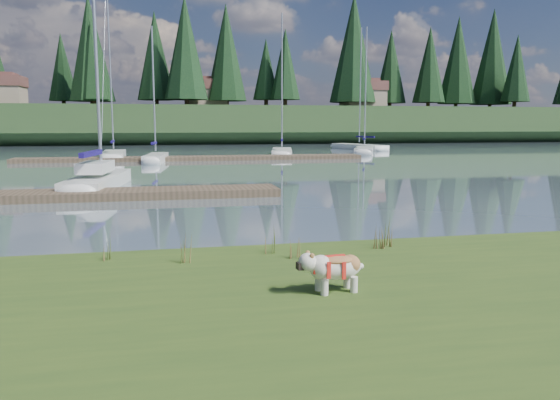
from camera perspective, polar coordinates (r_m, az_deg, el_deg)
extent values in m
plane|color=slate|center=(42.14, -11.60, 4.06)|extent=(200.00, 200.00, 0.00)
cube|color=#354D1A|center=(6.58, -8.80, -15.20)|extent=(60.00, 9.00, 0.35)
cube|color=#1E3319|center=(85.05, -11.90, 7.62)|extent=(200.00, 20.00, 5.00)
cylinder|color=silver|center=(7.82, 4.67, -9.07)|extent=(0.11, 0.11, 0.23)
cylinder|color=silver|center=(8.02, 4.05, -8.63)|extent=(0.11, 0.11, 0.23)
cylinder|color=silver|center=(8.00, 7.73, -8.73)|extent=(0.11, 0.11, 0.23)
cylinder|color=silver|center=(8.20, 7.04, -8.31)|extent=(0.11, 0.11, 0.23)
ellipsoid|color=silver|center=(7.95, 5.99, -7.02)|extent=(0.78, 0.45, 0.35)
ellipsoid|color=#A36D3D|center=(7.92, 6.00, -6.23)|extent=(0.56, 0.40, 0.13)
ellipsoid|color=silver|center=(7.75, 2.89, -6.50)|extent=(0.29, 0.30, 0.26)
cube|color=black|center=(7.73, 2.09, -6.90)|extent=(0.09, 0.14, 0.10)
cube|color=silver|center=(24.70, -18.44, 1.67)|extent=(2.33, 6.99, 0.70)
ellipsoid|color=silver|center=(28.04, -16.88, 2.44)|extent=(1.70, 2.03, 0.70)
cylinder|color=silver|center=(25.39, -18.70, 14.90)|extent=(0.14, 0.14, 10.39)
cube|color=#170D58|center=(23.62, -19.12, 4.61)|extent=(0.55, 3.12, 0.20)
cube|color=silver|center=(24.26, -18.72, 3.28)|extent=(1.37, 2.60, 0.45)
cube|color=#4C3D2C|center=(21.53, -21.82, 0.45)|extent=(16.00, 2.00, 0.30)
cube|color=#4C3D2C|center=(42.19, -8.88, 4.33)|extent=(26.00, 2.20, 0.30)
cube|color=silver|center=(45.43, -16.97, 4.42)|extent=(1.97, 7.47, 0.70)
ellipsoid|color=silver|center=(49.12, -16.77, 4.67)|extent=(1.69, 2.08, 0.70)
cylinder|color=silver|center=(45.52, -17.30, 12.44)|extent=(0.12, 0.12, 11.58)
cube|color=#170D58|center=(44.37, -17.09, 5.87)|extent=(0.31, 2.95, 0.20)
cube|color=silver|center=(40.85, -12.85, 4.21)|extent=(1.87, 5.70, 0.70)
ellipsoid|color=silver|center=(43.62, -12.40, 4.45)|extent=(1.38, 1.65, 0.70)
cylinder|color=silver|center=(40.85, -13.07, 11.19)|extent=(0.12, 0.12, 8.80)
cube|color=#170D58|center=(40.04, -13.03, 5.82)|extent=(0.44, 2.23, 0.20)
cube|color=silver|center=(47.93, 0.20, 4.93)|extent=(3.19, 7.51, 0.70)
ellipsoid|color=silver|center=(51.59, 0.21, 5.15)|extent=(1.99, 2.29, 0.70)
cylinder|color=silver|center=(48.00, 0.20, 12.36)|extent=(0.12, 0.12, 11.26)
cube|color=#170D58|center=(46.88, 0.20, 6.31)|extent=(0.82, 2.89, 0.20)
cube|color=silver|center=(51.82, 8.79, 5.07)|extent=(4.10, 7.01, 0.70)
ellipsoid|color=silver|center=(55.28, 8.90, 5.24)|extent=(2.12, 2.32, 0.70)
cylinder|color=silver|center=(51.87, 8.94, 11.62)|extent=(0.12, 0.12, 10.69)
cube|color=#170D58|center=(50.83, 8.79, 6.34)|extent=(1.23, 2.63, 0.20)
cube|color=silver|center=(59.72, 8.26, 5.45)|extent=(3.85, 8.24, 0.70)
ellipsoid|color=silver|center=(63.04, 6.15, 5.61)|extent=(2.26, 2.57, 0.70)
cylinder|color=silver|center=(59.80, 8.39, 11.75)|extent=(0.12, 0.12, 11.99)
cube|color=#170D58|center=(58.79, 8.91, 6.55)|extent=(1.02, 3.14, 0.20)
cone|color=#475B23|center=(9.70, -10.07, -4.91)|extent=(0.03, 0.03, 0.52)
cone|color=brown|center=(9.65, -9.39, -5.28)|extent=(0.03, 0.03, 0.42)
cone|color=#475B23|center=(9.73, -9.72, -4.71)|extent=(0.03, 0.03, 0.57)
cone|color=brown|center=(9.70, -9.22, -5.37)|extent=(0.03, 0.03, 0.37)
cone|color=#475B23|center=(9.63, -9.93, -5.16)|extent=(0.03, 0.03, 0.47)
cone|color=#475B23|center=(10.20, -1.39, -4.28)|extent=(0.03, 0.03, 0.48)
cone|color=brown|center=(10.16, -0.71, -4.60)|extent=(0.03, 0.03, 0.38)
cone|color=#475B23|center=(10.23, -1.09, -4.10)|extent=(0.03, 0.03, 0.53)
cone|color=brown|center=(10.21, -0.59, -4.68)|extent=(0.03, 0.03, 0.34)
cone|color=#475B23|center=(10.13, -1.20, -4.50)|extent=(0.03, 0.03, 0.43)
cone|color=#475B23|center=(10.78, 9.76, -3.67)|extent=(0.03, 0.03, 0.50)
cone|color=brown|center=(10.76, 10.44, -3.98)|extent=(0.03, 0.03, 0.40)
cone|color=#475B23|center=(10.82, 10.00, -3.50)|extent=(0.03, 0.03, 0.55)
cone|color=brown|center=(10.82, 10.50, -4.05)|extent=(0.03, 0.03, 0.35)
cone|color=#475B23|center=(10.72, 10.02, -3.88)|extent=(0.03, 0.03, 0.45)
cone|color=#475B23|center=(10.22, -18.16, -4.77)|extent=(0.03, 0.03, 0.44)
cone|color=brown|center=(10.15, -17.57, -5.08)|extent=(0.03, 0.03, 0.35)
cone|color=#475B23|center=(10.24, -17.82, -4.61)|extent=(0.03, 0.03, 0.48)
cone|color=brown|center=(10.19, -17.38, -5.15)|extent=(0.03, 0.03, 0.31)
cone|color=#475B23|center=(10.15, -18.09, -4.99)|extent=(0.03, 0.03, 0.39)
cone|color=#475B23|center=(9.84, 1.12, -5.10)|extent=(0.03, 0.03, 0.36)
cone|color=brown|center=(9.81, 1.84, -5.36)|extent=(0.03, 0.03, 0.29)
cone|color=#475B23|center=(9.88, 1.42, -4.94)|extent=(0.03, 0.03, 0.39)
cone|color=brown|center=(9.85, 1.95, -5.40)|extent=(0.03, 0.03, 0.25)
cone|color=#475B23|center=(9.77, 1.34, -5.30)|extent=(0.03, 0.03, 0.32)
cone|color=#475B23|center=(10.98, 10.87, -3.25)|extent=(0.03, 0.03, 0.59)
cone|color=brown|center=(10.97, 11.54, -3.59)|extent=(0.03, 0.03, 0.47)
cone|color=#475B23|center=(11.02, 11.11, -3.05)|extent=(0.03, 0.03, 0.65)
cone|color=brown|center=(11.02, 11.59, -3.69)|extent=(0.03, 0.03, 0.41)
cone|color=#475B23|center=(10.92, 11.13, -3.47)|extent=(0.03, 0.03, 0.53)
cube|color=#33281C|center=(10.79, -10.13, -6.56)|extent=(60.00, 0.50, 0.14)
cylinder|color=#382619|center=(84.66, -18.85, 9.67)|extent=(0.60, 0.60, 1.80)
cone|color=black|center=(85.08, -19.03, 13.61)|extent=(4.84, 4.84, 11.00)
cylinder|color=#382619|center=(78.18, -9.72, 10.16)|extent=(0.60, 0.60, 1.80)
cone|color=black|center=(78.80, -9.85, 15.39)|extent=(6.16, 6.16, 14.00)
cylinder|color=#382619|center=(83.52, -1.46, 10.12)|extent=(0.60, 0.60, 1.80)
cone|color=black|center=(83.85, -1.47, 13.50)|extent=(3.96, 3.96, 9.00)
cylinder|color=#382619|center=(84.96, 7.58, 10.02)|extent=(0.60, 0.60, 1.80)
cone|color=black|center=(85.64, 7.69, 15.44)|extent=(7.04, 7.04, 16.00)
cylinder|color=#382619|center=(93.25, 15.20, 9.62)|extent=(0.60, 0.60, 1.80)
cone|color=black|center=(93.67, 15.35, 13.47)|extent=(5.28, 5.28, 12.00)
cylinder|color=#382619|center=(96.52, 23.28, 9.19)|extent=(0.60, 0.60, 1.80)
cone|color=black|center=(96.86, 23.47, 12.52)|extent=(4.62, 4.62, 10.50)
cube|color=gray|center=(84.95, -27.20, 9.56)|extent=(6.00, 5.00, 2.80)
cube|color=gray|center=(83.36, -7.78, 10.40)|extent=(6.00, 5.00, 2.80)
cube|color=brown|center=(83.48, -7.81, 11.84)|extent=(6.30, 5.30, 1.40)
cube|color=brown|center=(83.54, -7.82, 12.39)|extent=(4.20, 3.60, 0.70)
cube|color=gray|center=(86.60, 8.63, 10.29)|extent=(6.00, 5.00, 2.80)
cube|color=brown|center=(86.71, 8.66, 11.67)|extent=(6.30, 5.30, 1.40)
cube|color=brown|center=(86.77, 8.67, 12.20)|extent=(4.20, 3.60, 0.70)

